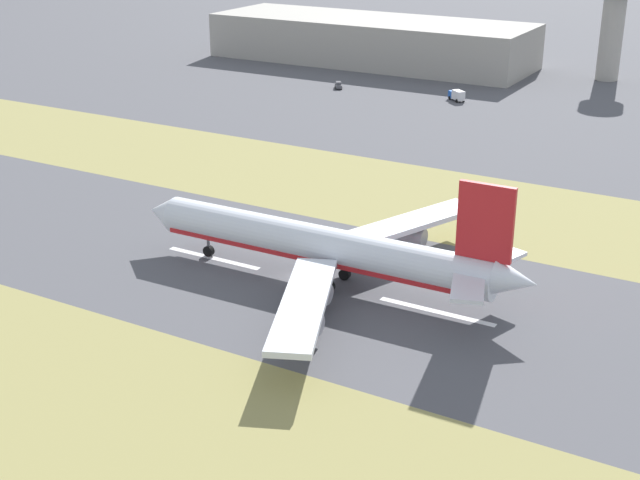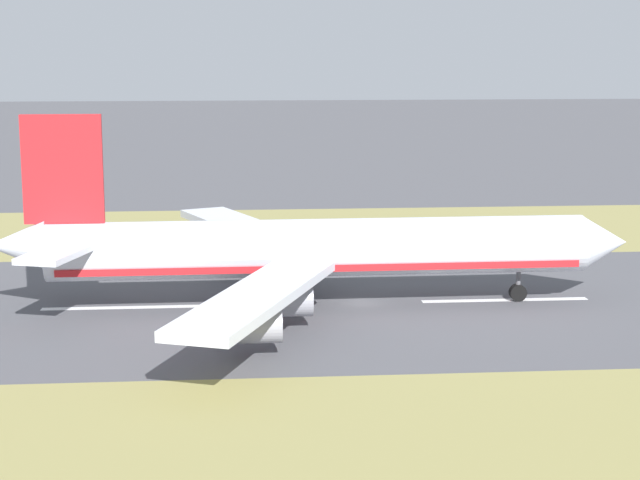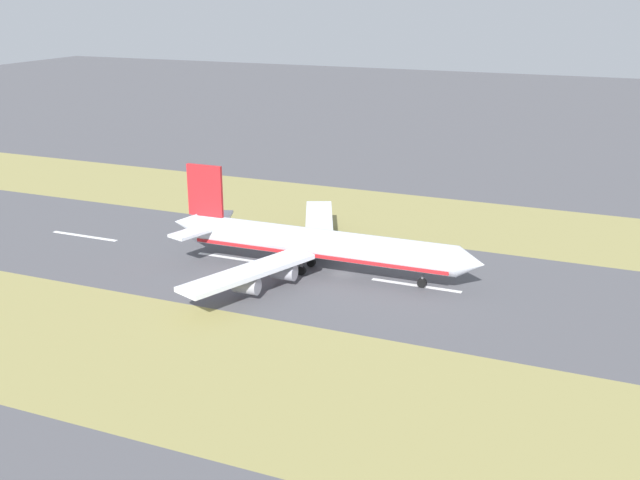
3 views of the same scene
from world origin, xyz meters
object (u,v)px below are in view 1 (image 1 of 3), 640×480
object	(u,v)px
airplane_main_jet	(331,248)
control_tower	(614,12)
service_truck	(457,95)
apron_car	(338,85)
terminal_building	(371,41)

from	to	relation	value
airplane_main_jet	control_tower	xyz separation A→B (m)	(179.18, -0.07, 14.96)
airplane_main_jet	control_tower	bearing A→B (deg)	-0.02
service_truck	apron_car	world-z (taller)	service_truck
apron_car	airplane_main_jet	bearing A→B (deg)	-151.72
control_tower	terminal_building	bearing A→B (deg)	97.35
airplane_main_jet	terminal_building	distance (m)	186.45
airplane_main_jet	control_tower	distance (m)	179.81
control_tower	apron_car	distance (m)	88.58
airplane_main_jet	control_tower	world-z (taller)	control_tower
airplane_main_jet	terminal_building	xyz separation A→B (m)	(169.03, 78.68, 1.41)
service_truck	apron_car	bearing A→B (deg)	93.44
airplane_main_jet	terminal_building	size ratio (longest dim) A/B	0.60
terminal_building	apron_car	distance (m)	45.28
control_tower	service_truck	distance (m)	62.61
terminal_building	control_tower	world-z (taller)	control_tower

